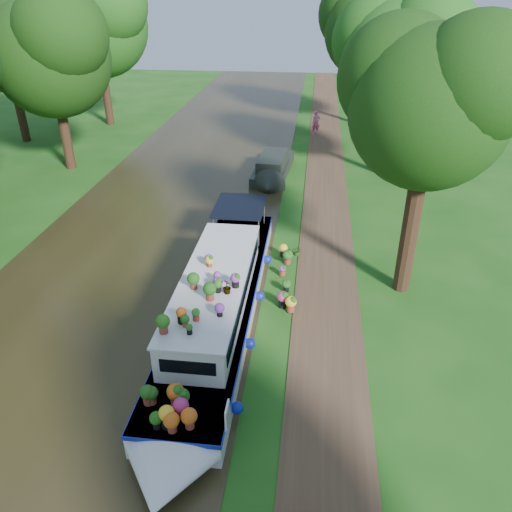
# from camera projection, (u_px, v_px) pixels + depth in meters

# --- Properties ---
(ground) EXTENTS (100.00, 100.00, 0.00)m
(ground) POSITION_uv_depth(u_px,v_px,m) (288.00, 332.00, 15.46)
(ground) COLOR #1A4D13
(ground) RESTS_ON ground
(canal_water) EXTENTS (10.00, 100.00, 0.02)m
(canal_water) POSITION_uv_depth(u_px,v_px,m) (102.00, 318.00, 16.08)
(canal_water) COLOR black
(canal_water) RESTS_ON ground
(towpath) EXTENTS (2.20, 100.00, 0.03)m
(towpath) POSITION_uv_depth(u_px,v_px,m) (327.00, 335.00, 15.33)
(towpath) COLOR #483221
(towpath) RESTS_ON ground
(plant_boat) EXTENTS (2.29, 13.52, 2.27)m
(plant_boat) POSITION_uv_depth(u_px,v_px,m) (216.00, 304.00, 15.29)
(plant_boat) COLOR silver
(plant_boat) RESTS_ON canal_water
(tree_near_overhang) EXTENTS (5.52, 5.28, 8.99)m
(tree_near_overhang) POSITION_uv_depth(u_px,v_px,m) (431.00, 96.00, 14.53)
(tree_near_overhang) COLOR black
(tree_near_overhang) RESTS_ON ground
(tree_near_mid) EXTENTS (6.90, 6.60, 9.40)m
(tree_near_mid) POSITION_uv_depth(u_px,v_px,m) (400.00, 52.00, 24.98)
(tree_near_mid) COLOR black
(tree_near_mid) RESTS_ON ground
(tree_near_far) EXTENTS (7.59, 7.26, 10.30)m
(tree_near_far) POSITION_uv_depth(u_px,v_px,m) (373.00, 22.00, 34.30)
(tree_near_far) COLOR black
(tree_near_far) RESTS_ON ground
(tree_far_c) EXTENTS (7.13, 6.82, 9.59)m
(tree_far_c) POSITION_uv_depth(u_px,v_px,m) (50.00, 47.00, 25.94)
(tree_far_c) COLOR black
(tree_far_c) RESTS_ON ground
(tree_far_d) EXTENTS (8.05, 7.70, 10.85)m
(tree_far_d) POSITION_uv_depth(u_px,v_px,m) (96.00, 16.00, 34.37)
(tree_far_d) COLOR black
(tree_far_d) RESTS_ON ground
(tree_far_h) EXTENTS (7.82, 7.48, 10.49)m
(tree_far_h) POSITION_uv_depth(u_px,v_px,m) (2.00, 26.00, 30.57)
(tree_far_h) COLOR black
(tree_far_h) RESTS_ON ground
(second_boat) EXTENTS (2.08, 6.14, 1.17)m
(second_boat) POSITION_uv_depth(u_px,v_px,m) (273.00, 167.00, 27.65)
(second_boat) COLOR black
(second_boat) RESTS_ON canal_water
(pedestrian_pink) EXTENTS (0.69, 0.57, 1.62)m
(pedestrian_pink) POSITION_uv_depth(u_px,v_px,m) (316.00, 123.00, 34.87)
(pedestrian_pink) COLOR #D6586F
(pedestrian_pink) RESTS_ON towpath
(verge_plant) EXTENTS (0.42, 0.39, 0.39)m
(verge_plant) POSITION_uv_depth(u_px,v_px,m) (297.00, 251.00, 19.71)
(verge_plant) COLOR #2D5B1B
(verge_plant) RESTS_ON ground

